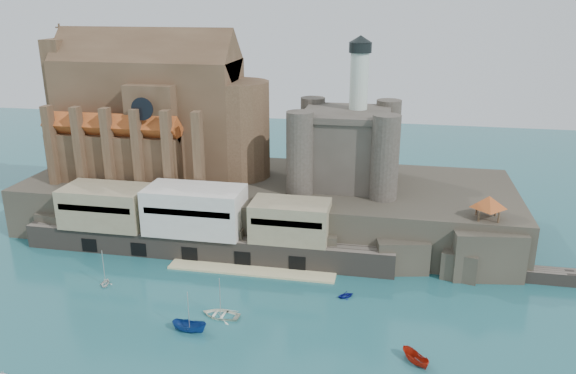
% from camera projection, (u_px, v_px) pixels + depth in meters
% --- Properties ---
extents(ground, '(300.00, 300.00, 0.00)m').
position_uv_depth(ground, '(208.00, 325.00, 83.11)').
color(ground, '#1B545B').
rests_on(ground, ground).
extents(promontory, '(100.00, 36.00, 10.00)m').
position_uv_depth(promontory, '(266.00, 204.00, 118.21)').
color(promontory, '#2C2821').
rests_on(promontory, ground).
extents(quay, '(70.00, 12.00, 13.05)m').
position_uv_depth(quay, '(194.00, 224.00, 104.50)').
color(quay, '#5C534A').
rests_on(quay, ground).
extents(church, '(47.00, 25.93, 30.51)m').
position_uv_depth(church, '(159.00, 116.00, 119.39)').
color(church, '#4C3623').
rests_on(church, promontory).
extents(castle_keep, '(21.20, 21.20, 29.30)m').
position_uv_depth(castle_keep, '(346.00, 143.00, 112.59)').
color(castle_keep, '#403A32').
rests_on(castle_keep, promontory).
extents(rock_outcrop, '(14.50, 10.50, 8.70)m').
position_uv_depth(rock_outcrop, '(483.00, 251.00, 98.26)').
color(rock_outcrop, '#2C2821').
rests_on(rock_outcrop, ground).
extents(pavilion, '(6.40, 6.40, 5.40)m').
position_uv_depth(pavilion, '(489.00, 204.00, 95.63)').
color(pavilion, '#4C3623').
rests_on(pavilion, rock_outcrop).
extents(boat_2, '(2.16, 2.11, 5.30)m').
position_uv_depth(boat_2, '(190.00, 331.00, 81.59)').
color(boat_2, navy).
rests_on(boat_2, ground).
extents(boat_4, '(2.84, 2.07, 2.97)m').
position_uv_depth(boat_4, '(106.00, 285.00, 94.72)').
color(boat_4, silver).
rests_on(boat_4, ground).
extents(boat_5, '(2.44, 2.45, 4.54)m').
position_uv_depth(boat_5, '(415.00, 362.00, 74.56)').
color(boat_5, '#AC1F0C').
rests_on(boat_5, ground).
extents(boat_6, '(1.64, 4.35, 5.95)m').
position_uv_depth(boat_6, '(221.00, 316.00, 85.47)').
color(boat_6, white).
rests_on(boat_6, ground).
extents(boat_7, '(2.58, 2.82, 2.80)m').
position_uv_depth(boat_7, '(345.00, 297.00, 90.83)').
color(boat_7, navy).
rests_on(boat_7, ground).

